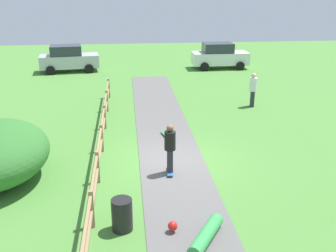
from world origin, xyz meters
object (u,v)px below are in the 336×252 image
Objects in this scene: skater_riding at (170,147)px; parked_car_white at (219,56)px; bystander_white at (253,88)px; skateboard_loose at (165,134)px; trash_bin at (122,215)px; parked_car_silver at (69,58)px; skater_fallen at (203,235)px.

parked_car_white is (5.67, 17.30, -0.04)m from skater_riding.
parked_car_white is at bearing 87.23° from bystander_white.
skateboard_loose is at bearing -111.69° from parked_car_white.
trash_bin is at bearing -122.87° from bystander_white.
parked_car_silver and parked_car_white have the same top height.
bystander_white is (4.76, 11.29, 0.79)m from skater_fallen.
parked_car_silver is at bearing 137.33° from bystander_white.
parked_car_white reaches higher than trash_bin.
trash_bin reaches higher than skateboard_loose.
skater_fallen is (0.43, -3.92, -0.80)m from skater_riding.
parked_car_white reaches higher than skateboard_loose.
skater_riding reaches higher than trash_bin.
parked_car_silver is (-5.57, 17.30, -0.04)m from skater_riding.
parked_car_silver reaches higher than trash_bin.
skater_fallen is 0.36× the size of parked_car_silver.
skater_fallen is (2.05, -0.75, -0.25)m from trash_bin.
trash_bin is 0.21× the size of parked_car_silver.
trash_bin is at bearing -109.61° from parked_car_white.
skateboard_loose is at bearing -142.35° from bystander_white.
skater_riding reaches higher than skateboard_loose.
skateboard_loose is 14.96m from parked_car_silver.
skater_riding is at bearing -125.14° from bystander_white.
parked_car_white reaches higher than bystander_white.
skater_fallen is at bearing -19.95° from trash_bin.
skateboard_loose is at bearing -67.33° from parked_car_silver.
skater_riding is at bearing -93.03° from skateboard_loose.
parked_car_white is (0.48, 9.93, -0.04)m from bystander_white.
parked_car_silver is at bearing 105.79° from skater_fallen.
skater_riding is 0.98× the size of bystander_white.
bystander_white is at bearing 67.13° from skater_fallen.
trash_bin is at bearing -105.15° from skateboard_loose.
skater_riding is 0.42× the size of parked_car_white.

